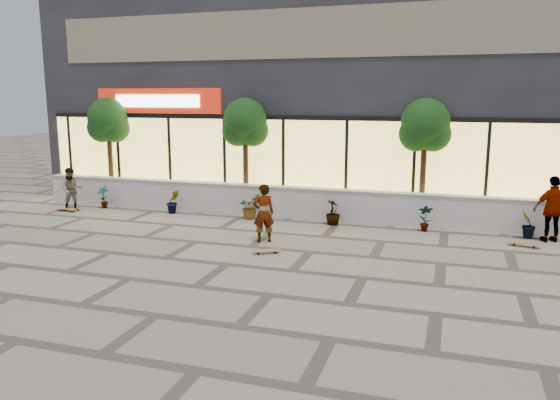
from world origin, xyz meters
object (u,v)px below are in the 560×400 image
(tree_mideast, at_px, (425,128))
(skater_right_near, at_px, (553,209))
(skater_left, at_px, (72,189))
(skateboard_right_near, at_px, (524,244))
(tree_midwest, at_px, (245,125))
(skateboard_center, at_px, (267,251))
(skateboard_left, at_px, (67,209))
(skater_center, at_px, (264,213))
(tree_west, at_px, (108,123))

(tree_mideast, bearing_deg, skater_right_near, -21.35)
(skater_left, height_order, skateboard_right_near, skater_left)
(tree_midwest, height_order, tree_mideast, same)
(skater_left, distance_m, skater_right_near, 15.35)
(tree_midwest, height_order, skateboard_center, tree_midwest)
(tree_midwest, bearing_deg, skater_right_near, -8.31)
(skateboard_left, bearing_deg, skateboard_right_near, 1.85)
(skateboard_center, bearing_deg, skater_center, 83.32)
(skater_right_near, xyz_separation_m, skateboard_center, (-7.10, -3.51, -0.85))
(skater_right_near, distance_m, skateboard_right_near, 1.38)
(skater_left, bearing_deg, skater_right_near, -27.49)
(skateboard_left, bearing_deg, skater_left, 47.73)
(tree_west, height_order, skateboard_left, tree_west)
(skater_center, xyz_separation_m, skateboard_right_near, (6.81, 1.66, -0.73))
(skater_center, relative_size, skateboard_center, 2.24)
(tree_mideast, relative_size, skater_right_near, 2.13)
(skateboard_right_near, bearing_deg, tree_mideast, 155.31)
(tree_mideast, height_order, skateboard_left, tree_mideast)
(tree_midwest, relative_size, skater_center, 2.41)
(skater_center, bearing_deg, skateboard_center, 83.87)
(tree_west, xyz_separation_m, skateboard_left, (-0.40, -2.12, -2.90))
(skateboard_right_near, bearing_deg, skateboard_center, -143.69)
(skater_left, xyz_separation_m, skateboard_right_near, (14.59, -0.22, -0.68))
(tree_west, height_order, skateboard_right_near, tree_west)
(skater_right_near, bearing_deg, skateboard_left, -15.52)
(skater_center, height_order, skater_right_near, skater_right_near)
(tree_mideast, relative_size, skateboard_center, 5.40)
(tree_midwest, xyz_separation_m, skater_left, (-5.76, -1.97, -2.22))
(skateboard_right_near, bearing_deg, tree_west, -175.61)
(skateboard_left, bearing_deg, skateboard_center, -16.27)
(skater_left, bearing_deg, skater_center, -43.17)
(tree_midwest, xyz_separation_m, skater_center, (2.02, -3.85, -2.17))
(tree_midwest, bearing_deg, skateboard_left, -160.22)
(tree_west, relative_size, skater_right_near, 2.13)
(tree_mideast, bearing_deg, skateboard_left, -169.89)
(skater_center, distance_m, skateboard_center, 1.38)
(skater_right_near, xyz_separation_m, skateboard_right_near, (-0.75, -0.79, -0.84))
(tree_midwest, distance_m, skater_left, 6.48)
(tree_mideast, bearing_deg, skateboard_center, -125.58)
(tree_west, distance_m, skateboard_right_near, 14.78)
(skater_right_near, bearing_deg, skateboard_center, 8.14)
(skater_center, bearing_deg, skateboard_left, -41.98)
(tree_west, relative_size, skater_left, 2.57)
(tree_midwest, distance_m, skateboard_left, 6.91)
(skater_center, bearing_deg, skateboard_right_near, 163.97)
(tree_west, distance_m, tree_midwest, 5.50)
(tree_mideast, xyz_separation_m, skater_right_near, (3.58, -1.40, -2.07))
(skater_center, height_order, skateboard_left, skater_center)
(tree_midwest, distance_m, skater_center, 4.86)
(skater_right_near, xyz_separation_m, skateboard_left, (-15.49, -0.72, -0.84))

